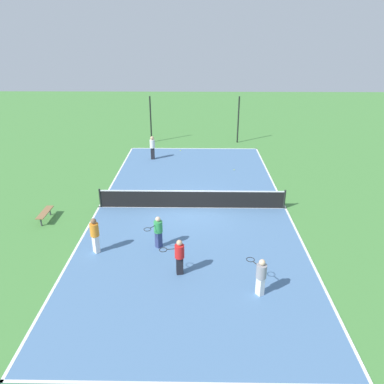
{
  "coord_description": "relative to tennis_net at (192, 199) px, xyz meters",
  "views": [
    {
      "loc": [
        0.27,
        -17.53,
        8.5
      ],
      "look_at": [
        0.0,
        0.0,
        0.9
      ],
      "focal_mm": 35.0,
      "sensor_mm": 36.0,
      "label": 1
    }
  ],
  "objects": [
    {
      "name": "ground_plane",
      "position": [
        0.0,
        0.0,
        -0.53
      ],
      "size": [
        80.0,
        80.0,
        0.0
      ],
      "primitive_type": "plane",
      "color": "#47843D"
    },
    {
      "name": "court_surface",
      "position": [
        0.0,
        0.0,
        -0.52
      ],
      "size": [
        9.81,
        21.24,
        0.02
      ],
      "color": "#4C729E",
      "rests_on": "ground_plane"
    },
    {
      "name": "tennis_net",
      "position": [
        0.0,
        0.0,
        0.0
      ],
      "size": [
        9.61,
        0.1,
        1.01
      ],
      "color": "black",
      "rests_on": "court_surface"
    },
    {
      "name": "bench",
      "position": [
        -7.08,
        -1.49,
        -0.15
      ],
      "size": [
        0.36,
        1.44,
        0.45
      ],
      "rotation": [
        0.0,
        0.0,
        1.57
      ],
      "color": "olive",
      "rests_on": "ground_plane"
    },
    {
      "name": "player_coach_red",
      "position": [
        -0.38,
        -5.76,
        0.31
      ],
      "size": [
        0.98,
        0.49,
        1.46
      ],
      "rotation": [
        0.0,
        0.0,
        3.32
      ],
      "color": "black",
      "rests_on": "court_surface"
    },
    {
      "name": "player_far_white",
      "position": [
        -2.92,
        7.92,
        0.44
      ],
      "size": [
        0.36,
        0.36,
        1.66
      ],
      "rotation": [
        0.0,
        0.0,
        3.14
      ],
      "color": "black",
      "rests_on": "court_surface"
    },
    {
      "name": "player_baseline_gray",
      "position": [
        2.46,
        -6.92,
        0.29
      ],
      "size": [
        0.77,
        0.97,
        1.43
      ],
      "rotation": [
        0.0,
        0.0,
        2.13
      ],
      "color": "white",
      "rests_on": "court_surface"
    },
    {
      "name": "player_far_green",
      "position": [
        -1.36,
        -3.87,
        0.29
      ],
      "size": [
        0.85,
        0.93,
        1.43
      ],
      "rotation": [
        0.0,
        0.0,
        4.01
      ],
      "color": "navy",
      "rests_on": "court_surface"
    },
    {
      "name": "player_center_orange",
      "position": [
        -3.89,
        -4.32,
        0.37
      ],
      "size": [
        0.51,
        0.51,
        1.56
      ],
      "rotation": [
        0.0,
        0.0,
        2.35
      ],
      "color": "white",
      "rests_on": "court_surface"
    },
    {
      "name": "tennis_ball_far_baseline",
      "position": [
        2.69,
        5.69,
        -0.48
      ],
      "size": [
        0.07,
        0.07,
        0.07
      ],
      "primitive_type": "sphere",
      "color": "#CCE033",
      "rests_on": "court_surface"
    },
    {
      "name": "tennis_ball_midcourt",
      "position": [
        -1.04,
        9.91,
        -0.48
      ],
      "size": [
        0.07,
        0.07,
        0.07
      ],
      "primitive_type": "sphere",
      "color": "#CCE033",
      "rests_on": "court_surface"
    },
    {
      "name": "fence_post_back_left",
      "position": [
        -3.53,
        12.43,
        1.33
      ],
      "size": [
        0.12,
        0.12,
        3.73
      ],
      "color": "black",
      "rests_on": "ground_plane"
    },
    {
      "name": "fence_post_back_right",
      "position": [
        3.53,
        12.43,
        1.33
      ],
      "size": [
        0.12,
        0.12,
        3.73
      ],
      "color": "black",
      "rests_on": "ground_plane"
    }
  ]
}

